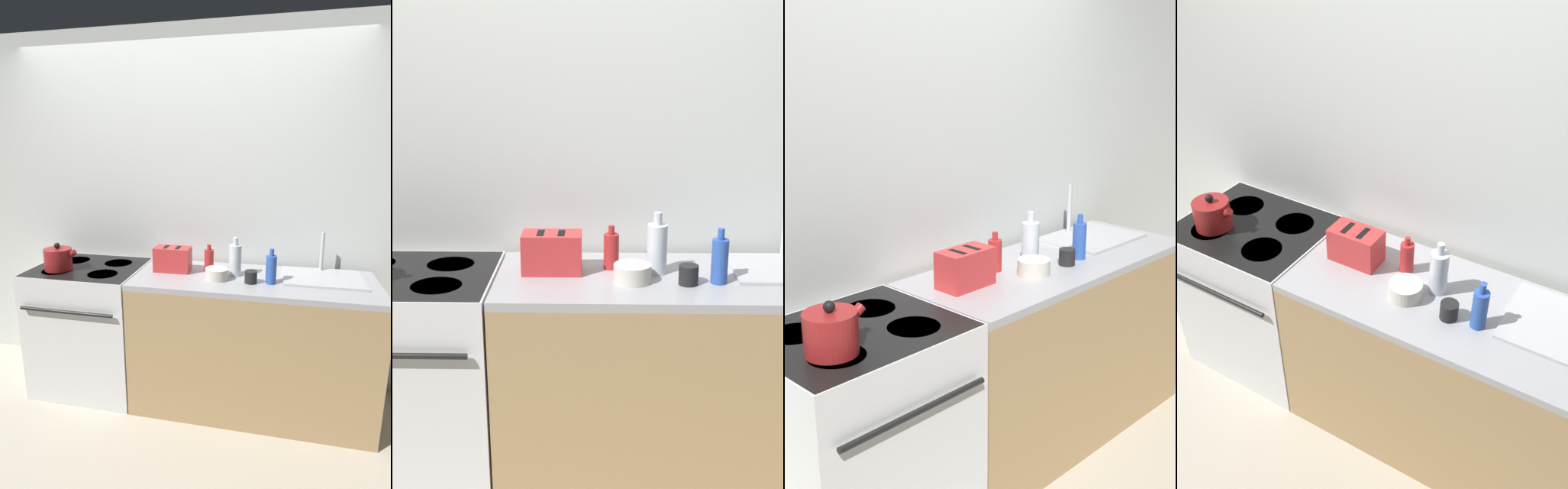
% 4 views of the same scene
% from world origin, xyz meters
% --- Properties ---
extents(ground_plane, '(12.00, 12.00, 0.00)m').
position_xyz_m(ground_plane, '(0.00, 0.00, 0.00)').
color(ground_plane, beige).
extents(wall_back, '(8.00, 0.05, 2.60)m').
position_xyz_m(wall_back, '(0.00, 0.70, 1.30)').
color(wall_back, silver).
rests_on(wall_back, ground_plane).
extents(stove, '(0.77, 0.68, 0.93)m').
position_xyz_m(stove, '(-0.62, 0.32, 0.48)').
color(stove, silver).
rests_on(stove, ground_plane).
extents(counter_block, '(1.58, 0.63, 0.93)m').
position_xyz_m(counter_block, '(0.56, 0.32, 0.47)').
color(counter_block, tan).
rests_on(counter_block, ground_plane).
extents(kettle, '(0.24, 0.19, 0.19)m').
position_xyz_m(kettle, '(-0.79, 0.21, 1.01)').
color(kettle, maroon).
rests_on(kettle, stove).
extents(toaster, '(0.25, 0.14, 0.17)m').
position_xyz_m(toaster, '(-0.00, 0.36, 1.02)').
color(toaster, red).
rests_on(toaster, counter_block).
extents(sink_tray, '(0.51, 0.39, 0.28)m').
position_xyz_m(sink_tray, '(1.01, 0.40, 0.95)').
color(sink_tray, '#B7B7BC').
rests_on(sink_tray, counter_block).
extents(bottle_clear, '(0.08, 0.08, 0.26)m').
position_xyz_m(bottle_clear, '(0.44, 0.35, 1.04)').
color(bottle_clear, silver).
rests_on(bottle_clear, counter_block).
extents(bottle_red, '(0.07, 0.07, 0.19)m').
position_xyz_m(bottle_red, '(0.25, 0.41, 1.01)').
color(bottle_red, '#B72828').
rests_on(bottle_red, counter_block).
extents(bottle_blue, '(0.07, 0.07, 0.23)m').
position_xyz_m(bottle_blue, '(0.68, 0.24, 1.03)').
color(bottle_blue, '#2D56B7').
rests_on(bottle_blue, counter_block).
extents(cup_black, '(0.08, 0.08, 0.08)m').
position_xyz_m(cup_black, '(0.55, 0.22, 0.97)').
color(cup_black, black).
rests_on(cup_black, counter_block).
extents(bowl, '(0.15, 0.15, 0.07)m').
position_xyz_m(bowl, '(0.33, 0.24, 0.97)').
color(bowl, beige).
rests_on(bowl, counter_block).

